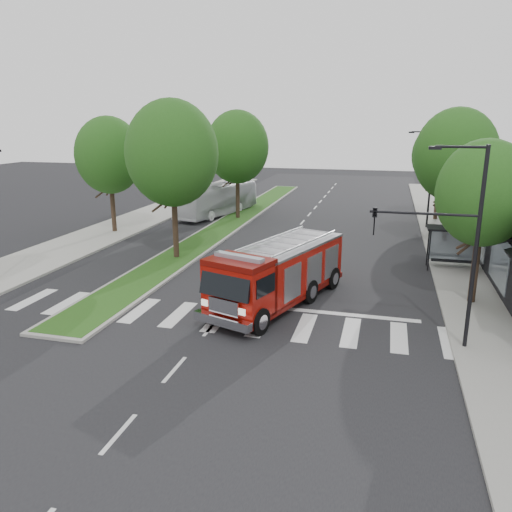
{
  "coord_description": "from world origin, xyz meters",
  "views": [
    {
      "loc": [
        7.09,
        -23.22,
        8.86
      ],
      "look_at": [
        0.55,
        1.66,
        1.8
      ],
      "focal_mm": 35.0,
      "sensor_mm": 36.0,
      "label": 1
    }
  ],
  "objects": [
    {
      "name": "ground",
      "position": [
        0.0,
        0.0,
        0.0
      ],
      "size": [
        140.0,
        140.0,
        0.0
      ],
      "primitive_type": "plane",
      "color": "black",
      "rests_on": "ground"
    },
    {
      "name": "sidewalk_right",
      "position": [
        12.5,
        10.0,
        0.07
      ],
      "size": [
        5.0,
        80.0,
        0.15
      ],
      "primitive_type": "cube",
      "color": "gray",
      "rests_on": "ground"
    },
    {
      "name": "sidewalk_left",
      "position": [
        -14.5,
        10.0,
        0.07
      ],
      "size": [
        5.0,
        80.0,
        0.15
      ],
      "primitive_type": "cube",
      "color": "gray",
      "rests_on": "ground"
    },
    {
      "name": "median",
      "position": [
        -6.0,
        18.0,
        0.08
      ],
      "size": [
        3.0,
        50.0,
        0.15
      ],
      "color": "gray",
      "rests_on": "ground"
    },
    {
      "name": "bus_shelter",
      "position": [
        11.2,
        8.15,
        2.04
      ],
      "size": [
        3.2,
        1.6,
        2.61
      ],
      "color": "black",
      "rests_on": "ground"
    },
    {
      "name": "tree_right_near",
      "position": [
        11.5,
        2.0,
        5.51
      ],
      "size": [
        4.4,
        4.4,
        8.05
      ],
      "color": "black",
      "rests_on": "ground"
    },
    {
      "name": "tree_right_mid",
      "position": [
        11.5,
        14.0,
        6.49
      ],
      "size": [
        5.6,
        5.6,
        9.72
      ],
      "color": "black",
      "rests_on": "ground"
    },
    {
      "name": "tree_right_far",
      "position": [
        11.5,
        24.0,
        5.84
      ],
      "size": [
        5.0,
        5.0,
        8.73
      ],
      "color": "black",
      "rests_on": "ground"
    },
    {
      "name": "tree_median_near",
      "position": [
        -6.0,
        6.0,
        6.81
      ],
      "size": [
        5.8,
        5.8,
        10.16
      ],
      "color": "black",
      "rests_on": "ground"
    },
    {
      "name": "tree_median_far",
      "position": [
        -6.0,
        20.0,
        6.49
      ],
      "size": [
        5.6,
        5.6,
        9.72
      ],
      "color": "black",
      "rests_on": "ground"
    },
    {
      "name": "tree_left_mid",
      "position": [
        -14.0,
        12.0,
        6.16
      ],
      "size": [
        5.2,
        5.2,
        9.16
      ],
      "color": "black",
      "rests_on": "ground"
    },
    {
      "name": "streetlight_right_near",
      "position": [
        9.61,
        -3.5,
        4.67
      ],
      "size": [
        4.08,
        0.22,
        8.0
      ],
      "color": "black",
      "rests_on": "ground"
    },
    {
      "name": "streetlight_right_far",
      "position": [
        10.35,
        20.0,
        4.48
      ],
      "size": [
        2.11,
        0.2,
        8.0
      ],
      "color": "black",
      "rests_on": "ground"
    },
    {
      "name": "fire_engine",
      "position": [
        2.21,
        -0.37,
        1.56
      ],
      "size": [
        5.66,
        9.79,
        3.26
      ],
      "rotation": [
        0.0,
        0.0,
        -0.33
      ],
      "color": "#5D0905",
      "rests_on": "ground"
    },
    {
      "name": "city_bus",
      "position": [
        -8.5,
        21.56,
        1.52
      ],
      "size": [
        5.11,
        11.21,
        3.04
      ],
      "primitive_type": "imported",
      "rotation": [
        0.0,
        0.0,
        -0.24
      ],
      "color": "silver",
      "rests_on": "ground"
    }
  ]
}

